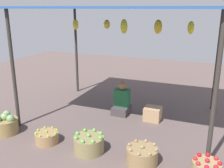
% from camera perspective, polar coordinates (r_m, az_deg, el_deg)
% --- Properties ---
extents(ground_plane, '(14.00, 14.00, 0.00)m').
position_cam_1_polar(ground_plane, '(5.89, 2.38, -7.20)').
color(ground_plane, '#64524E').
extents(market_stall_structure, '(4.02, 2.80, 2.40)m').
position_cam_1_polar(market_stall_structure, '(5.39, 2.76, 15.31)').
color(market_stall_structure, '#38332D').
rests_on(market_stall_structure, ground).
extents(vendor_person, '(0.36, 0.44, 0.78)m').
position_cam_1_polar(vendor_person, '(5.95, 2.19, -3.82)').
color(vendor_person, '#463E3F').
rests_on(vendor_person, ground).
extents(basket_cabbages, '(0.47, 0.47, 0.42)m').
position_cam_1_polar(basket_cabbages, '(5.49, -22.55, -8.32)').
color(basket_cabbages, olive).
rests_on(basket_cabbages, ground).
extents(basket_limes, '(0.43, 0.43, 0.24)m').
position_cam_1_polar(basket_limes, '(4.94, -14.25, -11.37)').
color(basket_limes, '#A17D50').
rests_on(basket_limes, ground).
extents(basket_green_apples, '(0.52, 0.52, 0.34)m').
position_cam_1_polar(basket_green_apples, '(4.51, -5.16, -13.08)').
color(basket_green_apples, '#8C7F51').
rests_on(basket_green_apples, ground).
extents(basket_potatoes, '(0.50, 0.50, 0.31)m').
position_cam_1_polar(basket_potatoes, '(4.24, 6.69, -15.44)').
color(basket_potatoes, '#96794D').
rests_on(basket_potatoes, ground).
extents(wooden_crate_near_vendor, '(0.35, 0.35, 0.29)m').
position_cam_1_polar(wooden_crate_near_vendor, '(5.73, 9.00, -6.51)').
color(wooden_crate_near_vendor, tan).
rests_on(wooden_crate_near_vendor, ground).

